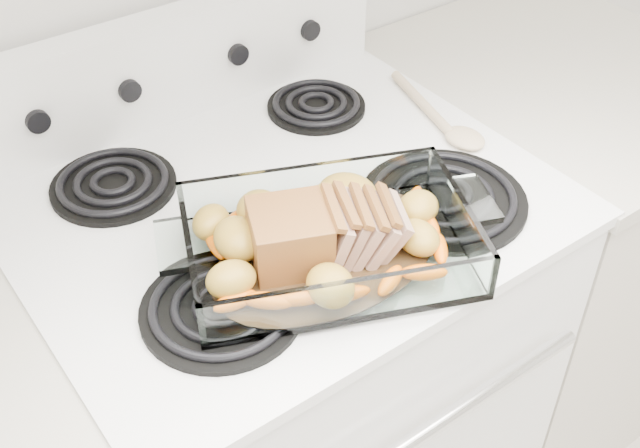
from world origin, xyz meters
TOP-DOWN VIEW (x-y plane):
  - electric_range at (0.00, 1.66)m, footprint 0.78×0.70m
  - counter_right at (0.67, 1.66)m, footprint 0.58×0.68m
  - baking_dish at (-0.03, 1.49)m, footprint 0.37×0.25m
  - pork_roast at (-0.05, 1.49)m, footprint 0.21×0.10m
  - roast_vegetables at (-0.03, 1.53)m, footprint 0.40×0.22m
  - wooden_spoon at (0.33, 1.64)m, footprint 0.08×0.26m

SIDE VIEW (x-z plane):
  - counter_right at x=0.67m, z-range 0.00..0.93m
  - electric_range at x=0.00m, z-range -0.08..1.04m
  - wooden_spoon at x=0.33m, z-range 0.94..0.95m
  - baking_dish at x=-0.03m, z-range 0.93..1.00m
  - roast_vegetables at x=-0.03m, z-range 0.95..1.00m
  - pork_roast at x=-0.05m, z-range 0.95..1.03m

